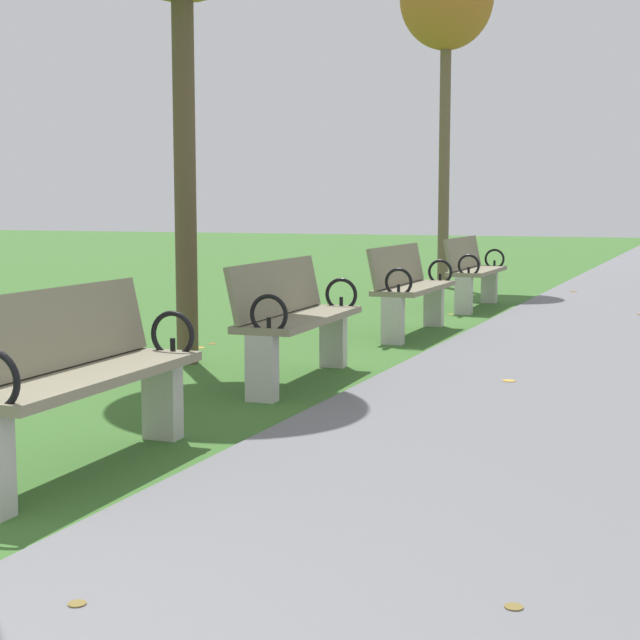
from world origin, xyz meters
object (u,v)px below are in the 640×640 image
(park_bench_4, at_px, (410,287))
(park_bench_5, at_px, (473,270))
(park_bench_2, at_px, (77,374))
(park_bench_3, at_px, (294,317))
(tree_4, at_px, (447,3))

(park_bench_4, xyz_separation_m, park_bench_5, (0.00, 2.74, 0.00))
(park_bench_2, distance_m, park_bench_3, 2.64)
(park_bench_4, bearing_deg, park_bench_5, 90.00)
(park_bench_3, relative_size, park_bench_4, 1.01)
(park_bench_2, relative_size, park_bench_5, 1.01)
(park_bench_2, height_order, tree_4, tree_4)
(park_bench_5, bearing_deg, park_bench_2, -90.00)
(park_bench_3, relative_size, park_bench_5, 1.01)
(park_bench_4, bearing_deg, park_bench_3, -90.00)
(park_bench_2, xyz_separation_m, park_bench_5, (-0.00, 8.29, 0.00))
(park_bench_4, xyz_separation_m, tree_4, (-1.20, 5.71, 3.93))
(park_bench_2, xyz_separation_m, park_bench_4, (-0.00, 5.54, 0.00))
(park_bench_2, height_order, park_bench_4, same)
(park_bench_3, distance_m, park_bench_5, 5.65)
(park_bench_5, bearing_deg, park_bench_3, -90.00)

